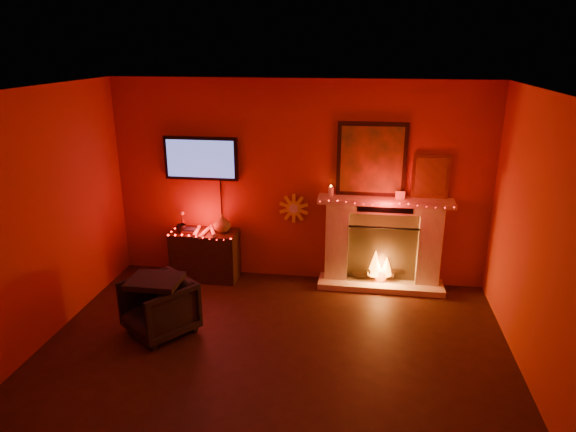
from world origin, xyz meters
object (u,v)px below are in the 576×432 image
console_table (206,252)px  tv (201,159)px  sunburst_clock (294,208)px  fireplace (382,234)px  armchair (159,307)px

console_table → tv: bearing=106.9°
tv → sunburst_clock: (1.25, 0.03, -0.65)m
fireplace → armchair: size_ratio=3.15×
fireplace → console_table: size_ratio=2.34×
armchair → tv: bearing=127.2°
armchair → fireplace: bearing=71.1°
tv → armchair: bearing=-91.1°
fireplace → console_table: (-2.38, -0.13, -0.35)m
sunburst_clock → console_table: (-1.19, -0.22, -0.63)m
console_table → armchair: 1.47m
sunburst_clock → armchair: size_ratio=0.58×
fireplace → sunburst_clock: fireplace is taller
fireplace → console_table: bearing=-176.9°
tv → console_table: size_ratio=1.33×
sunburst_clock → console_table: bearing=-169.6°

